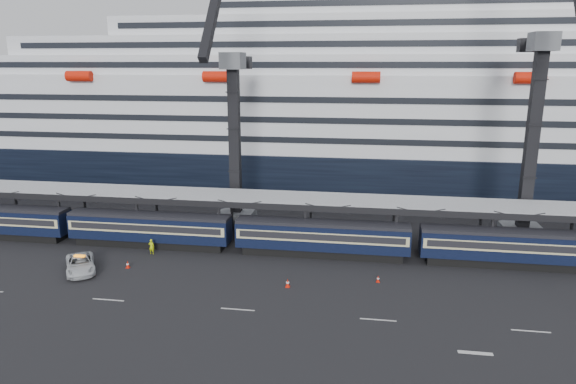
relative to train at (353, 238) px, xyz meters
name	(u,v)px	position (x,y,z in m)	size (l,w,h in m)	color
ground	(400,300)	(4.65, -10.00, -2.20)	(260.00, 260.00, 0.00)	black
lane_markings	(511,337)	(12.80, -15.23, -2.19)	(111.00, 4.27, 0.02)	beige
train	(353,238)	(0.00, 0.00, 0.00)	(133.05, 3.00, 4.05)	black
canopy	(396,203)	(4.65, 4.00, 3.05)	(130.00, 6.25, 5.53)	#94969B
cruise_ship	(383,114)	(3.57, 35.99, 10.14)	(214.09, 28.84, 34.00)	black
crane_dark_near	(234,136)	(-15.35, 8.59, 9.73)	(4.50, 17.75, 35.08)	#4E5056
crane_dark_mid	(534,131)	(19.65, 7.59, 11.16)	(4.50, 18.24, 39.64)	#4E5056
pickup_truck	(80,264)	(-27.29, -8.36, -1.39)	(2.70, 5.85, 1.63)	silver
worker	(151,247)	(-22.16, -2.50, -1.33)	(0.64, 0.42, 1.74)	#C1DB0B
traffic_cone_b	(128,264)	(-23.00, -6.69, -1.82)	(0.39, 0.39, 0.78)	red
traffic_cone_c	(288,283)	(-5.79, -8.78, -1.78)	(0.43, 0.43, 0.86)	red
traffic_cone_d	(378,279)	(2.73, -6.28, -1.86)	(0.35, 0.35, 0.69)	red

